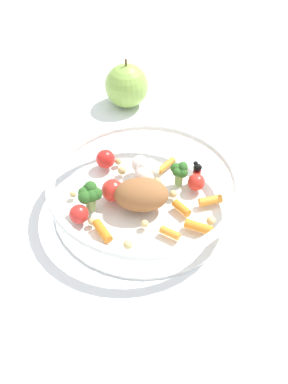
# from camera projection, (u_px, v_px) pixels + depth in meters

# --- Properties ---
(ground_plane) EXTENTS (2.40, 2.40, 0.00)m
(ground_plane) POSITION_uv_depth(u_px,v_px,m) (140.00, 197.00, 0.64)
(ground_plane) COLOR white
(food_container) EXTENTS (0.26, 0.26, 0.05)m
(food_container) POSITION_uv_depth(u_px,v_px,m) (143.00, 190.00, 0.61)
(food_container) COLOR white
(food_container) RESTS_ON ground_plane
(loose_apple) EXTENTS (0.08, 0.08, 0.09)m
(loose_apple) POSITION_uv_depth(u_px,v_px,m) (127.00, 86.00, 0.78)
(loose_apple) COLOR #8CB74C
(loose_apple) RESTS_ON ground_plane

